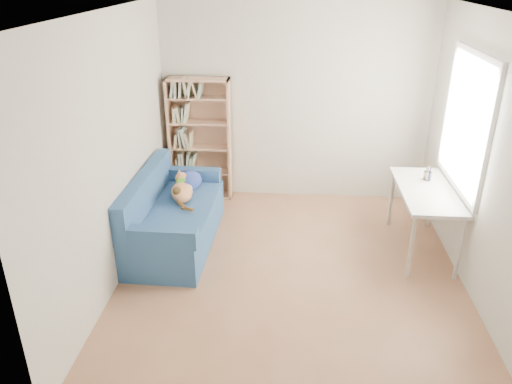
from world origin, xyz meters
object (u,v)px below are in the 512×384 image
Objects in this scene: sofa at (173,217)px; desk at (426,195)px; pen_cup at (427,175)px; bookshelf at (200,144)px.

sofa is 1.38× the size of desk.
sofa is 10.53× the size of pen_cup.
desk is 7.64× the size of pen_cup.
desk is (2.80, 0.04, 0.36)m from sofa.
bookshelf is (0.11, 1.30, 0.44)m from sofa.
pen_cup is at bearing -19.94° from bookshelf.
desk is (2.70, -1.26, -0.08)m from bookshelf.
bookshelf reaches higher than pen_cup.
sofa is 2.82m from desk.
desk is at bearing 2.44° from sofa.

